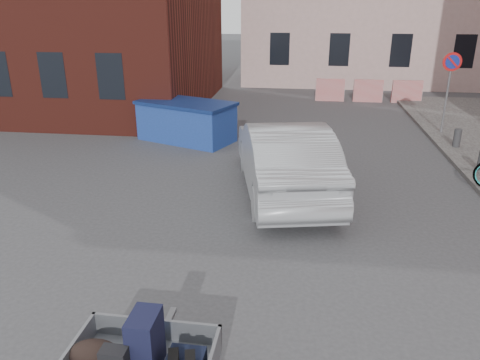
# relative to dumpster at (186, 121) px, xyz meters

# --- Properties ---
(ground) EXTENTS (120.00, 120.00, 0.00)m
(ground) POSITION_rel_dumpster_xyz_m (2.47, -7.81, -0.65)
(ground) COLOR #38383A
(ground) RESTS_ON ground
(no_parking_sign) EXTENTS (0.60, 0.09, 2.65)m
(no_parking_sign) POSITION_rel_dumpster_xyz_m (8.47, 1.67, 1.37)
(no_parking_sign) COLOR gray
(no_parking_sign) RESTS_ON sidewalk
(barriers) EXTENTS (4.70, 0.18, 1.00)m
(barriers) POSITION_rel_dumpster_xyz_m (6.67, 7.19, -0.15)
(barriers) COLOR red
(barriers) RESTS_ON ground
(dumpster) EXTENTS (3.44, 2.63, 1.29)m
(dumpster) POSITION_rel_dumpster_xyz_m (0.00, 0.00, 0.00)
(dumpster) COLOR #203F9A
(dumpster) RESTS_ON ground
(silver_car) EXTENTS (2.85, 5.48, 1.72)m
(silver_car) POSITION_rel_dumpster_xyz_m (3.35, -4.01, 0.21)
(silver_car) COLOR #9EA0A5
(silver_car) RESTS_ON ground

